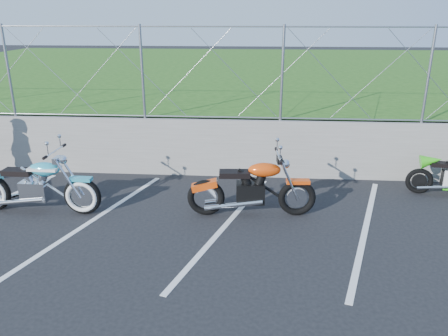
{
  "coord_description": "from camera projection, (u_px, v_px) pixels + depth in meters",
  "views": [
    {
      "loc": [
        0.46,
        -5.89,
        3.51
      ],
      "look_at": [
        -0.07,
        1.3,
        0.94
      ],
      "focal_mm": 35.0,
      "sensor_mm": 36.0,
      "label": 1
    }
  ],
  "objects": [
    {
      "name": "ground",
      "position": [
        222.0,
        254.0,
        6.74
      ],
      "size": [
        90.0,
        90.0,
        0.0
      ],
      "primitive_type": "plane",
      "color": "black",
      "rests_on": "ground"
    },
    {
      "name": "retaining_wall",
      "position": [
        234.0,
        148.0,
        9.82
      ],
      "size": [
        30.0,
        0.22,
        1.3
      ],
      "primitive_type": "cube",
      "color": "slate",
      "rests_on": "ground"
    },
    {
      "name": "grass_field",
      "position": [
        246.0,
        82.0,
        19.21
      ],
      "size": [
        30.0,
        20.0,
        1.3
      ],
      "primitive_type": "cube",
      "color": "#245015",
      "rests_on": "ground"
    },
    {
      "name": "chain_link_fence",
      "position": [
        235.0,
        73.0,
        9.26
      ],
      "size": [
        28.0,
        0.03,
        2.0
      ],
      "color": "gray",
      "rests_on": "retaining_wall"
    },
    {
      "name": "parking_lines",
      "position": [
        295.0,
        226.0,
        7.6
      ],
      "size": [
        18.29,
        4.31,
        0.01
      ],
      "color": "silver",
      "rests_on": "ground"
    },
    {
      "name": "cruiser_turquoise",
      "position": [
        38.0,
        188.0,
        8.01
      ],
      "size": [
        2.45,
        0.77,
        1.21
      ],
      "rotation": [
        0.0,
        0.0,
        -0.03
      ],
      "color": "black",
      "rests_on": "ground"
    },
    {
      "name": "naked_orange",
      "position": [
        253.0,
        190.0,
        7.88
      ],
      "size": [
        2.34,
        0.79,
        1.17
      ],
      "rotation": [
        0.0,
        0.0,
        0.06
      ],
      "color": "black",
      "rests_on": "ground"
    }
  ]
}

